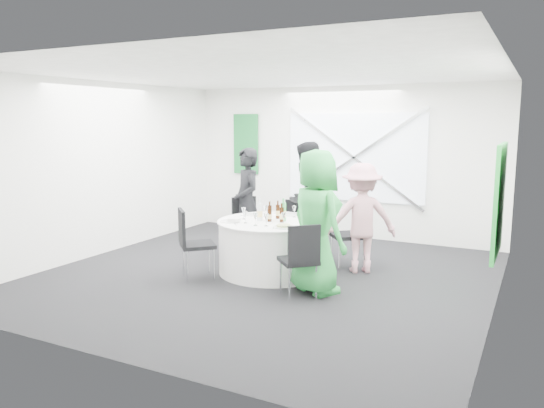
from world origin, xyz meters
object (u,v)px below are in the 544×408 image
at_px(chair_back_left, 247,222).
at_px(green_water_bottle, 283,212).
at_px(chair_back_right, 354,228).
at_px(chair_front_left, 191,238).
at_px(person_woman_green, 316,222).
at_px(chair_front_right, 301,255).
at_px(person_man_back_left, 247,203).
at_px(banquet_table, 272,246).
at_px(person_man_back, 306,200).
at_px(chair_back, 294,224).
at_px(clear_water_bottle, 260,212).
at_px(person_woman_pink, 361,218).

distance_m(chair_back_left, green_water_bottle, 1.20).
height_order(chair_back_right, chair_front_left, chair_back_right).
bearing_deg(green_water_bottle, chair_back_right, 42.33).
bearing_deg(person_woman_green, chair_back_left, -4.39).
relative_size(chair_front_right, green_water_bottle, 2.91).
bearing_deg(person_man_back_left, banquet_table, 0.00).
height_order(chair_back_left, person_man_back, person_man_back).
bearing_deg(chair_back, chair_back_right, -21.22).
xyz_separation_m(person_man_back_left, clear_water_bottle, (0.63, -0.74, 0.01)).
bearing_deg(chair_front_left, person_man_back, -70.10).
height_order(person_man_back_left, person_woman_green, person_woman_green).
bearing_deg(person_man_back_left, person_man_back, 65.11).
bearing_deg(banquet_table, chair_front_left, -135.63).
relative_size(chair_back_right, clear_water_bottle, 3.26).
bearing_deg(chair_back_right, chair_back, -143.14).
relative_size(chair_front_left, green_water_bottle, 3.03).
bearing_deg(clear_water_bottle, chair_back_right, 37.87).
distance_m(chair_back_left, chair_back_right, 1.77).
bearing_deg(chair_back, chair_front_left, -117.57).
relative_size(chair_front_left, person_woman_pink, 0.62).
distance_m(person_woman_green, clear_water_bottle, 1.15).
xyz_separation_m(chair_back_left, chair_front_right, (1.64, -1.54, -0.00)).
relative_size(chair_back, person_woman_pink, 0.56).
bearing_deg(chair_back_left, person_woman_green, -85.58).
relative_size(chair_back_right, chair_front_right, 1.07).
xyz_separation_m(banquet_table, chair_front_left, (-0.83, -0.81, 0.20)).
relative_size(chair_back, person_woman_green, 0.49).
xyz_separation_m(person_woman_pink, clear_water_bottle, (-1.27, -0.71, 0.09)).
bearing_deg(chair_back, chair_front_right, -70.31).
xyz_separation_m(chair_front_left, green_water_bottle, (0.99, 0.86, 0.31)).
bearing_deg(chair_back_left, chair_front_right, -93.29).
relative_size(chair_back_left, person_woman_green, 0.52).
distance_m(chair_back, chair_front_right, 2.15).
relative_size(chair_front_right, person_woman_green, 0.52).
bearing_deg(chair_back_right, green_water_bottle, -86.59).
distance_m(chair_back, person_man_back_left, 0.85).
height_order(chair_back_right, green_water_bottle, green_water_bottle).
distance_m(person_man_back_left, person_man_back, 0.95).
height_order(chair_front_right, clear_water_bottle, clear_water_bottle).
relative_size(person_woman_pink, clear_water_bottle, 5.08).
relative_size(person_man_back_left, green_water_bottle, 5.39).
bearing_deg(banquet_table, chair_back_right, 38.93).
bearing_deg(person_man_back, chair_front_left, -21.93).
distance_m(person_man_back_left, person_woman_green, 2.07).
xyz_separation_m(person_woman_green, clear_water_bottle, (-1.06, 0.46, -0.03)).
height_order(chair_front_right, chair_front_left, chair_front_left).
bearing_deg(chair_front_left, chair_back_left, -45.27).
bearing_deg(chair_back_left, chair_back_right, -46.74).
xyz_separation_m(chair_back, chair_front_right, (0.97, -1.92, 0.03)).
height_order(person_man_back_left, green_water_bottle, person_man_back_left).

